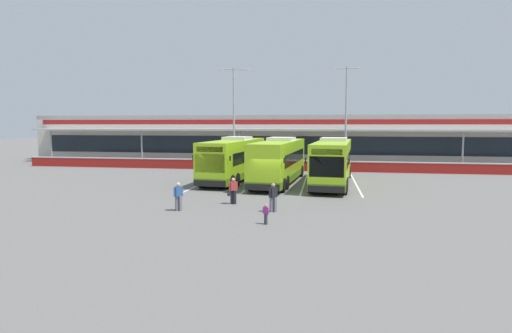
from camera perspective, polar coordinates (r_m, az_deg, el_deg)
The scene contains 16 objects.
ground_plane at distance 28.88m, azimuth 2.06°, elevation -3.82°, with size 200.00×200.00×0.00m, color #605E5B.
terminal_building at distance 55.28m, azimuth 5.67°, elevation 3.97°, with size 70.00×13.00×6.00m.
red_barrier_wall at distance 43.10m, azimuth 4.54°, elevation 0.15°, with size 60.00×0.40×1.10m.
coach_bus_leftmost at distance 35.76m, azimuth -3.05°, elevation 0.95°, with size 3.78×12.32×3.78m.
coach_bus_left_centre at distance 33.97m, azimuth 3.25°, elevation 0.68°, with size 3.78×12.32×3.78m.
coach_bus_centre at distance 33.65m, azimuth 10.63°, elevation 0.54°, with size 3.78×12.32×3.78m.
bay_stripe_far_west at distance 35.97m, azimuth -6.70°, elevation -1.91°, with size 0.14×13.00×0.01m, color silver.
bay_stripe_west at distance 35.05m, azimuth -0.09°, elevation -2.08°, with size 0.14×13.00×0.01m, color silver.
bay_stripe_mid_west at distance 34.61m, azimuth 6.79°, elevation -2.22°, with size 0.14×13.00×0.01m, color silver.
bay_stripe_centre at distance 34.67m, azimuth 13.75°, elevation -2.34°, with size 0.14×13.00×0.01m, color silver.
pedestrian_with_handbag at distance 25.14m, azimuth -3.23°, elevation -3.31°, with size 0.64×0.44×1.62m.
pedestrian_in_dark_coat at distance 23.55m, azimuth -10.77°, elevation -4.00°, with size 0.45×0.44×1.62m.
pedestrian_child at distance 20.15m, azimuth 1.38°, elevation -6.55°, with size 0.32×0.25×1.00m.
pedestrian_near_bin at distance 22.86m, azimuth 2.42°, elevation -4.20°, with size 0.46×0.43×1.62m.
lamp_post_west at distance 45.38m, azimuth -3.11°, elevation 7.70°, with size 3.24×0.28×11.00m.
lamp_post_centre at distance 45.74m, azimuth 12.44°, elevation 7.56°, with size 3.24×0.28×11.00m.
Camera 1 is at (3.64, -28.22, 4.91)m, focal length 28.68 mm.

